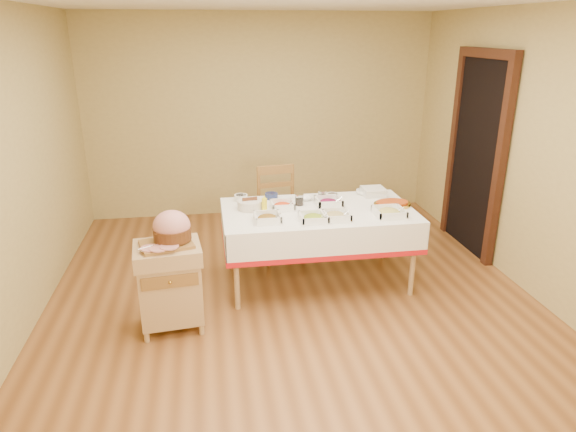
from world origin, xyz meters
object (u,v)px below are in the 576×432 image
object	(u,v)px
mustard_bottle	(264,204)
brass_platter	(392,204)
dining_chair	(280,212)
preserve_jar_left	(299,200)
ham_on_board	(171,230)
bread_basket	(250,205)
plate_stack	(373,192)
dining_table	(318,225)
butcher_cart	(170,282)
preserve_jar_right	(322,197)

from	to	relation	value
mustard_bottle	brass_platter	bearing A→B (deg)	-2.47
dining_chair	preserve_jar_left	world-z (taller)	dining_chair
ham_on_board	bread_basket	xyz separation A→B (m)	(0.70, 0.72, -0.06)
preserve_jar_left	plate_stack	size ratio (longest dim) A/B	0.49
bread_basket	brass_platter	size ratio (longest dim) A/B	0.65
dining_table	ham_on_board	distance (m)	1.49
butcher_cart	mustard_bottle	xyz separation A→B (m)	(0.87, 0.67, 0.40)
dining_table	dining_chair	size ratio (longest dim) A/B	1.83
ham_on_board	brass_platter	size ratio (longest dim) A/B	1.15
ham_on_board	bread_basket	distance (m)	1.00
preserve_jar_left	bread_basket	bearing A→B (deg)	-175.35
preserve_jar_left	mustard_bottle	world-z (taller)	mustard_bottle
bread_basket	brass_platter	world-z (taller)	bread_basket
dining_table	brass_platter	world-z (taller)	brass_platter
preserve_jar_right	dining_table	bearing A→B (deg)	-111.05
preserve_jar_right	dining_chair	bearing A→B (deg)	129.86
dining_chair	mustard_bottle	xyz separation A→B (m)	(-0.24, -0.64, 0.32)
plate_stack	brass_platter	xyz separation A→B (m)	(0.07, -0.36, -0.02)
brass_platter	preserve_jar_right	bearing A→B (deg)	158.13
preserve_jar_right	brass_platter	world-z (taller)	preserve_jar_right
mustard_bottle	brass_platter	distance (m)	1.24
preserve_jar_left	bread_basket	world-z (taller)	preserve_jar_left
dining_chair	mustard_bottle	world-z (taller)	dining_chair
dining_table	ham_on_board	xyz separation A→B (m)	(-1.34, -0.60, 0.27)
mustard_bottle	plate_stack	size ratio (longest dim) A/B	0.69
dining_chair	mustard_bottle	size ratio (longest dim) A/B	6.42
preserve_jar_left	brass_platter	size ratio (longest dim) A/B	0.30
dining_table	plate_stack	size ratio (longest dim) A/B	8.06
preserve_jar_right	plate_stack	xyz separation A→B (m)	(0.57, 0.10, -0.01)
preserve_jar_right	mustard_bottle	world-z (taller)	mustard_bottle
ham_on_board	preserve_jar_right	xyz separation A→B (m)	(1.43, 0.84, -0.06)
butcher_cart	preserve_jar_left	size ratio (longest dim) A/B	6.81
ham_on_board	mustard_bottle	distance (m)	1.04
preserve_jar_left	plate_stack	xyz separation A→B (m)	(0.81, 0.18, -0.01)
mustard_bottle	bread_basket	world-z (taller)	mustard_bottle
dining_chair	brass_platter	bearing A→B (deg)	-34.67
preserve_jar_right	mustard_bottle	distance (m)	0.64
butcher_cart	dining_table	bearing A→B (deg)	24.65
butcher_cart	plate_stack	xyz separation A→B (m)	(2.04, 0.97, 0.38)
preserve_jar_left	mustard_bottle	distance (m)	0.38
butcher_cart	brass_platter	bearing A→B (deg)	16.26
preserve_jar_left	bread_basket	size ratio (longest dim) A/B	0.46
dining_table	bread_basket	world-z (taller)	bread_basket
preserve_jar_left	plate_stack	distance (m)	0.83
preserve_jar_left	preserve_jar_right	world-z (taller)	preserve_jar_left
preserve_jar_left	plate_stack	bearing A→B (deg)	12.52
dining_chair	ham_on_board	xyz separation A→B (m)	(-1.06, -1.28, 0.35)
dining_chair	preserve_jar_right	xyz separation A→B (m)	(0.37, -0.44, 0.30)
preserve_jar_right	plate_stack	distance (m)	0.57
brass_platter	dining_table	bearing A→B (deg)	178.62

